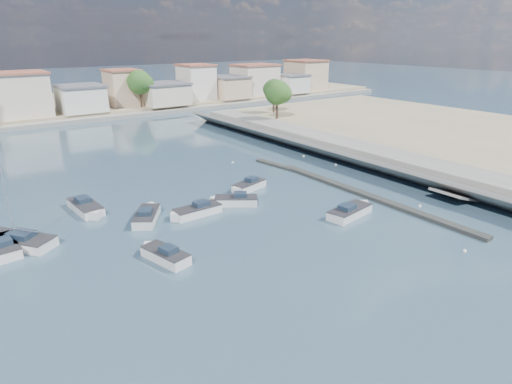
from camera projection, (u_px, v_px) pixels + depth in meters
ground at (179, 150)px, 64.14m from camera, size 400.00×400.00×0.00m
seawall_walkway at (409, 164)px, 53.58m from camera, size 5.00×90.00×1.80m
seawall_embankment at (495, 141)px, 65.56m from camera, size 49.65×90.00×2.90m
breakwater at (347, 189)px, 47.17m from camera, size 2.00×31.02×0.35m
far_shore_land at (82, 104)px, 103.38m from camera, size 160.00×40.00×1.40m
far_shore_quay at (110, 117)px, 87.54m from camera, size 160.00×2.50×0.80m
far_town at (147, 89)px, 96.42m from camera, size 113.01×12.80×8.35m
shore_trees at (152, 87)px, 87.98m from camera, size 74.56×38.32×7.92m
motorboat_a at (164, 255)px, 32.39m from camera, size 2.60×4.66×1.48m
motorboat_b at (147, 216)px, 39.51m from camera, size 3.98×4.73×1.48m
motorboat_c at (195, 212)px, 40.39m from camera, size 5.10×1.83×1.48m
motorboat_d at (248, 186)px, 47.21m from camera, size 4.64×2.66×1.48m
motorboat_e at (4, 246)px, 33.72m from camera, size 2.05×4.93×1.48m
motorboat_f at (234, 201)px, 43.06m from camera, size 4.47×3.88×1.48m
motorboat_g at (87, 208)px, 41.25m from camera, size 2.34×5.72×1.48m
motorboat_h at (351, 211)px, 40.46m from camera, size 5.54×2.64×1.48m
sailboat at (13, 240)px, 34.67m from camera, size 5.74×6.53×9.00m
mooring_buoys at (341, 183)px, 49.35m from camera, size 10.68×32.29×0.32m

